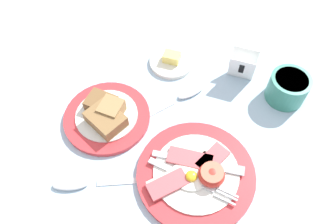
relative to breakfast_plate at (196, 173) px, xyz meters
name	(u,v)px	position (x,y,z in m)	size (l,w,h in m)	color
ground_plane	(158,164)	(-0.08, -0.02, -0.01)	(3.00, 3.00, 0.00)	#A3BCD1
breakfast_plate	(196,173)	(0.00, 0.00, 0.00)	(0.24, 0.24, 0.04)	red
bread_plate	(107,115)	(-0.23, 0.03, 0.00)	(0.19, 0.19, 0.05)	red
sugar_cup	(288,88)	(0.09, 0.28, 0.02)	(0.09, 0.09, 0.06)	#337F6B
butter_dish	(172,61)	(-0.19, 0.24, 0.00)	(0.11, 0.11, 0.03)	silver
number_card	(242,66)	(-0.02, 0.28, 0.03)	(0.07, 0.06, 0.07)	white
teaspoon_by_saucer	(181,97)	(-0.11, 0.16, -0.01)	(0.11, 0.18, 0.01)	silver
teaspoon_stray	(85,183)	(-0.18, -0.12, -0.01)	(0.17, 0.12, 0.01)	silver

